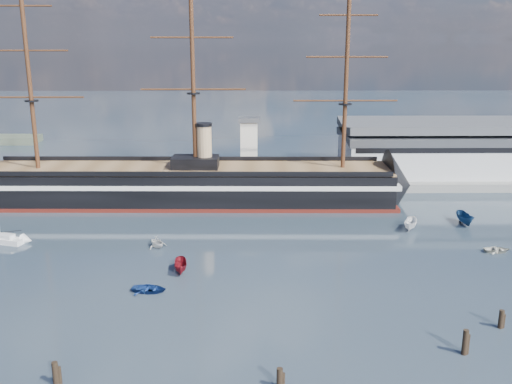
{
  "coord_description": "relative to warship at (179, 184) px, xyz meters",
  "views": [
    {
      "loc": [
        3.0,
        -60.86,
        34.79
      ],
      "look_at": [
        4.21,
        35.0,
        9.0
      ],
      "focal_mm": 40.0,
      "sensor_mm": 36.0,
      "label": 1
    }
  ],
  "objects": [
    {
      "name": "ground",
      "position": [
        12.34,
        -20.0,
        -4.04
      ],
      "size": [
        600.0,
        600.0,
        0.0
      ],
      "primitive_type": "plane",
      "color": "#172633",
      "rests_on": "ground"
    },
    {
      "name": "quay",
      "position": [
        22.34,
        16.0,
        -4.04
      ],
      "size": [
        180.0,
        18.0,
        2.0
      ],
      "primitive_type": "cube",
      "color": "slate",
      "rests_on": "ground"
    },
    {
      "name": "warehouse",
      "position": [
        70.34,
        20.0,
        3.95
      ],
      "size": [
        63.0,
        21.0,
        11.6
      ],
      "color": "#B7BABC",
      "rests_on": "ground"
    },
    {
      "name": "quay_tower",
      "position": [
        15.34,
        13.0,
        5.72
      ],
      "size": [
        5.0,
        5.0,
        15.0
      ],
      "color": "silver",
      "rests_on": "ground"
    },
    {
      "name": "warship",
      "position": [
        0.0,
        0.0,
        0.0
      ],
      "size": [
        113.02,
        17.84,
        53.94
      ],
      "rotation": [
        0.0,
        0.0,
        -0.02
      ],
      "color": "black",
      "rests_on": "ground"
    },
    {
      "name": "sailboat",
      "position": [
        -27.96,
        -25.62,
        -3.29
      ],
      "size": [
        7.69,
        4.28,
        11.81
      ],
      "rotation": [
        0.0,
        0.0,
        -0.3
      ],
      "color": "silver",
      "rests_on": "ground"
    },
    {
      "name": "motorboat_a",
      "position": [
        4.8,
        -39.11,
        -4.04
      ],
      "size": [
        6.15,
        2.81,
        2.38
      ],
      "primitive_type": "imported",
      "rotation": [
        0.0,
        0.0,
        0.11
      ],
      "color": "maroon",
      "rests_on": "ground"
    },
    {
      "name": "motorboat_b",
      "position": [
        1.09,
        -46.16,
        -4.04
      ],
      "size": [
        1.66,
        3.22,
        1.43
      ],
      "primitive_type": "imported",
      "rotation": [
        0.0,
        0.0,
        1.42
      ],
      "color": "navy",
      "rests_on": "ground"
    },
    {
      "name": "motorboat_c",
      "position": [
        45.73,
        -19.4,
        -4.04
      ],
      "size": [
        6.95,
        4.83,
        2.61
      ],
      "primitive_type": "imported",
      "rotation": [
        0.0,
        0.0,
        -0.42
      ],
      "color": "white",
      "rests_on": "ground"
    },
    {
      "name": "motorboat_d",
      "position": [
        -0.57,
        -28.21,
        -4.04
      ],
      "size": [
        6.33,
        5.82,
        2.21
      ],
      "primitive_type": "imported",
      "rotation": [
        0.0,
        0.0,
        0.68
      ],
      "color": "silver",
      "rests_on": "ground"
    },
    {
      "name": "motorboat_e",
      "position": [
        57.2,
        -31.19,
        -4.04
      ],
      "size": [
        1.12,
        2.72,
        1.26
      ],
      "primitive_type": "imported",
      "rotation": [
        0.0,
        0.0,
        1.58
      ],
      "color": "beige",
      "rests_on": "ground"
    },
    {
      "name": "motorboat_f",
      "position": [
        57.12,
        -16.39,
        -4.04
      ],
      "size": [
        7.19,
        2.77,
        2.86
      ],
      "primitive_type": "imported",
      "rotation": [
        0.0,
        0.0,
        0.02
      ],
      "color": "navy",
      "rests_on": "ground"
    },
    {
      "name": "piling_near_left",
      "position": [
        -4.81,
        -68.48,
        -4.04
      ],
      "size": [
        0.64,
        0.64,
        3.27
      ],
      "primitive_type": "cylinder",
      "color": "black",
      "rests_on": "ground"
    },
    {
      "name": "piling_near_right",
      "position": [
        39.81,
        -63.21,
        -4.04
      ],
      "size": [
        0.64,
        0.64,
        3.77
      ],
      "primitive_type": "cylinder",
      "color": "black",
      "rests_on": "ground"
    },
    {
      "name": "piling_far_right",
      "position": [
        46.56,
        -57.19,
        -4.04
      ],
      "size": [
        0.64,
        0.64,
        3.12
      ],
      "primitive_type": "cylinder",
      "color": "black",
      "rests_on": "ground"
    }
  ]
}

